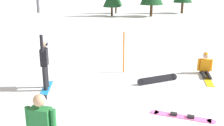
% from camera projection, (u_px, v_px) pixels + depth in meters
% --- Properties ---
extents(snowboarder_midground, '(0.32, 1.54, 2.08)m').
position_uv_depth(snowboarder_midground, '(45.00, 63.00, 9.83)').
color(snowboarder_midground, '#1E8CD8').
rests_on(snowboarder_midground, ground_plane).
extents(snowboarder_background, '(0.85, 1.84, 0.95)m').
position_uv_depth(snowboarder_background, '(205.00, 67.00, 11.61)').
color(snowboarder_background, black).
rests_on(snowboarder_background, ground_plane).
extents(loose_snowboard_far_spare, '(1.78, 0.75, 0.25)m').
position_uv_depth(loose_snowboard_far_spare, '(158.00, 79.00, 10.75)').
color(loose_snowboard_far_spare, black).
rests_on(loose_snowboard_far_spare, ground_plane).
extents(loose_snowboard_near_right, '(1.83, 1.04, 0.09)m').
position_uv_depth(loose_snowboard_near_right, '(182.00, 116.00, 7.98)').
color(loose_snowboard_near_right, pink).
rests_on(loose_snowboard_near_right, ground_plane).
extents(trail_marker_pole, '(0.06, 0.06, 1.79)m').
position_uv_depth(trail_marker_pole, '(124.00, 53.00, 11.73)').
color(trail_marker_pole, orange).
rests_on(trail_marker_pole, ground_plane).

